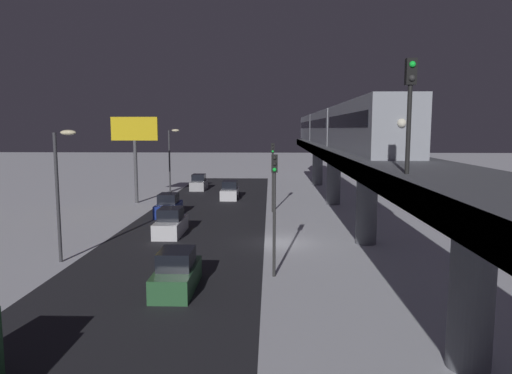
# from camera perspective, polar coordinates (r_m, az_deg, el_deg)

# --- Properties ---
(ground_plane) EXTENTS (240.00, 240.00, 0.00)m
(ground_plane) POSITION_cam_1_polar(r_m,az_deg,el_deg) (32.18, 2.39, -6.78)
(ground_plane) COLOR white
(avenue_asphalt) EXTENTS (11.00, 82.84, 0.01)m
(avenue_asphalt) POSITION_cam_1_polar(r_m,az_deg,el_deg) (32.71, -8.72, -6.62)
(avenue_asphalt) COLOR #28282D
(avenue_asphalt) RESTS_ON ground_plane
(elevated_railway) EXTENTS (5.00, 82.84, 6.12)m
(elevated_railway) POSITION_cam_1_polar(r_m,az_deg,el_deg) (31.97, 13.26, 2.62)
(elevated_railway) COLOR slate
(elevated_railway) RESTS_ON ground_plane
(subway_train) EXTENTS (2.94, 55.47, 3.40)m
(subway_train) POSITION_cam_1_polar(r_m,az_deg,el_deg) (51.56, 9.04, 7.23)
(subway_train) COLOR #999EA8
(subway_train) RESTS_ON elevated_railway
(rail_signal) EXTENTS (0.36, 0.41, 4.00)m
(rail_signal) POSITION_cam_1_polar(r_m,az_deg,el_deg) (17.44, 18.19, 10.47)
(rail_signal) COLOR black
(rail_signal) RESTS_ON elevated_railway
(sedan_white) EXTENTS (1.91, 4.48, 1.97)m
(sedan_white) POSITION_cam_1_polar(r_m,az_deg,el_deg) (52.14, -3.19, -0.54)
(sedan_white) COLOR silver
(sedan_white) RESTS_ON ground_plane
(sedan_white_2) EXTENTS (1.80, 4.55, 1.97)m
(sedan_white_2) POSITION_cam_1_polar(r_m,az_deg,el_deg) (35.05, -10.30, -4.39)
(sedan_white_2) COLOR silver
(sedan_white_2) RESTS_ON ground_plane
(sedan_blue) EXTENTS (1.80, 4.23, 1.97)m
(sedan_blue) POSITION_cam_1_polar(r_m,az_deg,el_deg) (42.64, -10.58, -2.35)
(sedan_blue) COLOR navy
(sedan_blue) RESTS_ON ground_plane
(sedan_silver) EXTENTS (1.80, 4.12, 1.97)m
(sedan_silver) POSITION_cam_1_polar(r_m,az_deg,el_deg) (60.08, -6.95, 0.44)
(sedan_silver) COLOR #B2B2B7
(sedan_silver) RESTS_ON ground_plane
(sedan_green) EXTENTS (1.80, 4.32, 1.97)m
(sedan_green) POSITION_cam_1_polar(r_m,az_deg,el_deg) (23.24, -9.62, -10.32)
(sedan_green) COLOR #2D6038
(sedan_green) RESTS_ON ground_plane
(traffic_light_near) EXTENTS (0.32, 0.44, 6.40)m
(traffic_light_near) POSITION_cam_1_polar(r_m,az_deg,el_deg) (24.15, 2.24, -1.28)
(traffic_light_near) COLOR #2D2D2D
(traffic_light_near) RESTS_ON ground_plane
(traffic_light_mid) EXTENTS (0.32, 0.44, 6.40)m
(traffic_light_mid) POSITION_cam_1_polar(r_m,az_deg,el_deg) (43.21, 2.04, 2.43)
(traffic_light_mid) COLOR #2D2D2D
(traffic_light_mid) RESTS_ON ground_plane
(commercial_billboard) EXTENTS (4.80, 0.36, 8.90)m
(commercial_billboard) POSITION_cam_1_polar(r_m,az_deg,el_deg) (50.07, -14.51, 5.87)
(commercial_billboard) COLOR #4C4C51
(commercial_billboard) RESTS_ON ground_plane
(street_lamp_near) EXTENTS (1.35, 0.44, 7.65)m
(street_lamp_near) POSITION_cam_1_polar(r_m,az_deg,el_deg) (28.99, -22.63, 0.81)
(street_lamp_near) COLOR #38383D
(street_lamp_near) RESTS_ON ground_plane
(street_lamp_far) EXTENTS (1.35, 0.44, 7.65)m
(street_lamp_far) POSITION_cam_1_polar(r_m,az_deg,el_deg) (57.57, -10.25, 4.11)
(street_lamp_far) COLOR #38383D
(street_lamp_far) RESTS_ON ground_plane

